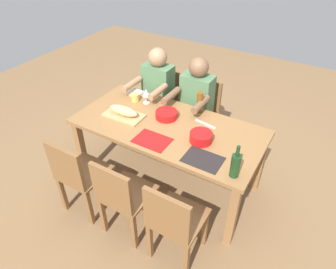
{
  "coord_description": "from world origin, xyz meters",
  "views": [
    {
      "loc": [
        1.21,
        -2.02,
        2.4
      ],
      "look_at": [
        0.0,
        0.0,
        0.63
      ],
      "focal_mm": 32.29,
      "sensor_mm": 36.0,
      "label": 1
    }
  ],
  "objects_px": {
    "diner_far_left": "(156,91)",
    "wine_glass": "(146,93)",
    "napkin_stack": "(135,93)",
    "chair_far_left": "(165,100)",
    "chair_near_right": "(173,221)",
    "dining_table": "(168,132)",
    "serving_bowl_fruit": "(166,114)",
    "cup_far_left": "(135,97)",
    "diner_far_center": "(195,102)",
    "chair_near_center": "(122,195)",
    "bread_loaf": "(123,111)",
    "beer_bottle": "(200,102)",
    "chair_far_center": "(201,111)",
    "chair_near_left": "(77,174)",
    "serving_bowl_salad": "(201,137)",
    "cutting_board": "(124,115)",
    "wine_bottle": "(235,165)"
  },
  "relations": [
    {
      "from": "chair_near_left",
      "to": "beer_bottle",
      "type": "xyz_separation_m",
      "value": [
        0.65,
        1.13,
        0.37
      ]
    },
    {
      "from": "chair_far_center",
      "to": "diner_far_center",
      "type": "distance_m",
      "value": 0.28
    },
    {
      "from": "chair_near_right",
      "to": "serving_bowl_fruit",
      "type": "height_order",
      "value": "chair_near_right"
    },
    {
      "from": "bread_loaf",
      "to": "chair_far_center",
      "type": "bearing_deg",
      "value": 61.75
    },
    {
      "from": "napkin_stack",
      "to": "chair_far_left",
      "type": "bearing_deg",
      "value": 73.88
    },
    {
      "from": "beer_bottle",
      "to": "wine_glass",
      "type": "xyz_separation_m",
      "value": [
        -0.56,
        -0.13,
        0.01
      ]
    },
    {
      "from": "dining_table",
      "to": "diner_far_left",
      "type": "xyz_separation_m",
      "value": [
        -0.5,
        0.57,
        0.04
      ]
    },
    {
      "from": "cutting_board",
      "to": "bread_loaf",
      "type": "xyz_separation_m",
      "value": [
        0.0,
        0.0,
        0.06
      ]
    },
    {
      "from": "dining_table",
      "to": "serving_bowl_fruit",
      "type": "xyz_separation_m",
      "value": [
        -0.08,
        0.11,
        0.13
      ]
    },
    {
      "from": "chair_far_center",
      "to": "cup_far_left",
      "type": "height_order",
      "value": "chair_far_center"
    },
    {
      "from": "chair_near_right",
      "to": "dining_table",
      "type": "bearing_deg",
      "value": 123.38
    },
    {
      "from": "chair_near_center",
      "to": "chair_near_right",
      "type": "distance_m",
      "value": 0.5
    },
    {
      "from": "serving_bowl_fruit",
      "to": "napkin_stack",
      "type": "xyz_separation_m",
      "value": [
        -0.54,
        0.23,
        -0.03
      ]
    },
    {
      "from": "diner_far_center",
      "to": "chair_far_left",
      "type": "distance_m",
      "value": 0.57
    },
    {
      "from": "bread_loaf",
      "to": "wine_bottle",
      "type": "xyz_separation_m",
      "value": [
        1.24,
        -0.23,
        0.04
      ]
    },
    {
      "from": "diner_far_center",
      "to": "serving_bowl_fruit",
      "type": "height_order",
      "value": "diner_far_center"
    },
    {
      "from": "chair_near_left",
      "to": "chair_far_left",
      "type": "distance_m",
      "value": 1.52
    },
    {
      "from": "chair_near_center",
      "to": "chair_near_left",
      "type": "bearing_deg",
      "value": 180.0
    },
    {
      "from": "chair_near_center",
      "to": "beer_bottle",
      "type": "relative_size",
      "value": 3.86
    },
    {
      "from": "chair_far_center",
      "to": "cup_far_left",
      "type": "xyz_separation_m",
      "value": [
        -0.54,
        -0.55,
        0.3
      ]
    },
    {
      "from": "wine_glass",
      "to": "cup_far_left",
      "type": "relative_size",
      "value": 1.98
    },
    {
      "from": "cup_far_left",
      "to": "chair_far_left",
      "type": "bearing_deg",
      "value": 86.25
    },
    {
      "from": "bread_loaf",
      "to": "beer_bottle",
      "type": "distance_m",
      "value": 0.76
    },
    {
      "from": "cutting_board",
      "to": "diner_far_center",
      "type": "bearing_deg",
      "value": 55.58
    },
    {
      "from": "diner_far_center",
      "to": "diner_far_left",
      "type": "height_order",
      "value": "same"
    },
    {
      "from": "chair_near_right",
      "to": "serving_bowl_salad",
      "type": "bearing_deg",
      "value": 100.06
    },
    {
      "from": "chair_near_left",
      "to": "wine_bottle",
      "type": "distance_m",
      "value": 1.4
    },
    {
      "from": "serving_bowl_fruit",
      "to": "cup_far_left",
      "type": "bearing_deg",
      "value": 166.65
    },
    {
      "from": "dining_table",
      "to": "serving_bowl_salad",
      "type": "height_order",
      "value": "serving_bowl_salad"
    },
    {
      "from": "chair_far_center",
      "to": "cutting_board",
      "type": "bearing_deg",
      "value": -118.25
    },
    {
      "from": "serving_bowl_fruit",
      "to": "serving_bowl_salad",
      "type": "distance_m",
      "value": 0.49
    },
    {
      "from": "chair_near_right",
      "to": "wine_glass",
      "type": "bearing_deg",
      "value": 132.36
    },
    {
      "from": "cutting_board",
      "to": "wine_bottle",
      "type": "relative_size",
      "value": 1.38
    },
    {
      "from": "diner_far_left",
      "to": "cup_far_left",
      "type": "xyz_separation_m",
      "value": [
        -0.04,
        -0.36,
        0.08
      ]
    },
    {
      "from": "chair_near_right",
      "to": "diner_far_left",
      "type": "height_order",
      "value": "diner_far_left"
    },
    {
      "from": "chair_near_right",
      "to": "serving_bowl_fruit",
      "type": "xyz_separation_m",
      "value": [
        -0.58,
        0.86,
        0.3
      ]
    },
    {
      "from": "bread_loaf",
      "to": "serving_bowl_salad",
      "type": "bearing_deg",
      "value": 1.96
    },
    {
      "from": "chair_far_center",
      "to": "diner_far_left",
      "type": "bearing_deg",
      "value": -159.82
    },
    {
      "from": "chair_near_left",
      "to": "serving_bowl_fruit",
      "type": "distance_m",
      "value": 1.01
    },
    {
      "from": "chair_near_left",
      "to": "chair_near_right",
      "type": "distance_m",
      "value": 1.0
    },
    {
      "from": "diner_far_center",
      "to": "wine_bottle",
      "type": "bearing_deg",
      "value": -48.78
    },
    {
      "from": "chair_near_center",
      "to": "cup_far_left",
      "type": "xyz_separation_m",
      "value": [
        -0.54,
        0.97,
        0.3
      ]
    },
    {
      "from": "diner_far_center",
      "to": "wine_bottle",
      "type": "relative_size",
      "value": 4.14
    },
    {
      "from": "chair_near_left",
      "to": "wine_glass",
      "type": "height_order",
      "value": "wine_glass"
    },
    {
      "from": "chair_near_right",
      "to": "napkin_stack",
      "type": "relative_size",
      "value": 6.07
    },
    {
      "from": "chair_near_left",
      "to": "chair_far_center",
      "type": "bearing_deg",
      "value": 71.77
    },
    {
      "from": "chair_far_left",
      "to": "cup_far_left",
      "type": "xyz_separation_m",
      "value": [
        -0.04,
        -0.55,
        0.3
      ]
    },
    {
      "from": "dining_table",
      "to": "chair_near_center",
      "type": "height_order",
      "value": "chair_near_center"
    },
    {
      "from": "diner_far_left",
      "to": "wine_glass",
      "type": "relative_size",
      "value": 7.23
    },
    {
      "from": "chair_far_left",
      "to": "diner_far_left",
      "type": "bearing_deg",
      "value": -90.0
    }
  ]
}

